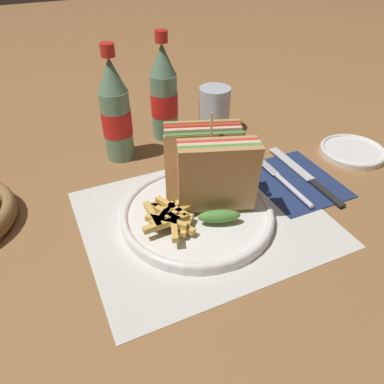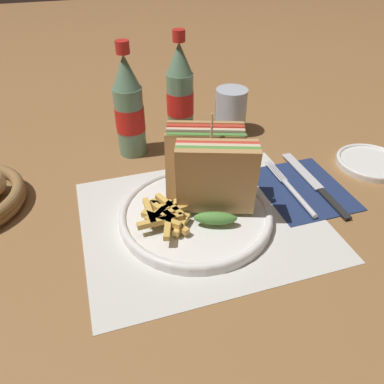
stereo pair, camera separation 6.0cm
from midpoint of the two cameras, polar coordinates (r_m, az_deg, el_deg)
The scene contains 12 objects.
ground_plane at distance 0.62m, azimuth -4.14°, elevation -3.48°, with size 4.00×4.00×0.00m, color olive.
placemat at distance 0.61m, azimuth -0.98°, elevation -4.10°, with size 0.38×0.32×0.00m.
plate_main at distance 0.60m, azimuth -2.05°, elevation -3.40°, with size 0.25×0.25×0.02m.
club_sandwich at distance 0.58m, azimuth -0.19°, elevation 3.14°, with size 0.14×0.14×0.16m.
fries_pile at distance 0.57m, azimuth -6.57°, elevation -3.89°, with size 0.09×0.10×0.02m.
napkin at distance 0.71m, azimuth 12.81°, elevation 1.82°, with size 0.14×0.17×0.00m.
fork at distance 0.68m, azimuth 11.94°, elevation 1.03°, with size 0.02×0.17×0.01m.
knife at distance 0.72m, azimuth 14.60°, elevation 2.43°, with size 0.02×0.21×0.00m.
coke_bottle_near at distance 0.74m, azimuth -13.89°, elevation 11.58°, with size 0.06×0.06×0.22m.
coke_bottle_far at distance 0.81m, azimuth -6.49°, elevation 14.46°, with size 0.06×0.06×0.22m.
glass_near at distance 0.85m, azimuth 1.34°, elevation 11.91°, with size 0.07×0.07×0.10m.
side_saucer at distance 0.83m, azimuth 21.41°, elevation 5.77°, with size 0.13×0.13×0.01m.
Camera 1 is at (-0.18, -0.44, 0.40)m, focal length 35.00 mm.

